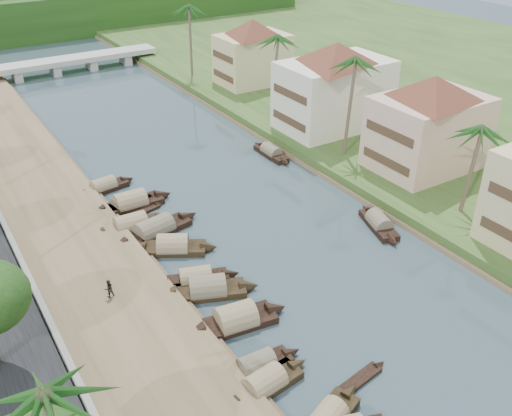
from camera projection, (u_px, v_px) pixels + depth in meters
ground at (369, 314)px, 41.60m from camera, size 220.00×220.00×0.00m
left_bank at (69, 246)px, 48.66m from camera, size 10.00×180.00×0.80m
right_bank at (376, 153)px, 64.75m from camera, size 16.00×180.00×1.20m
retaining_wall at (16, 251)px, 46.25m from camera, size 0.40×180.00×1.10m
treeline at (29, 17)px, 112.91m from camera, size 120.00×14.00×8.00m
bridge at (72, 61)px, 93.52m from camera, size 28.00×4.00×2.40m
building_mid at (429, 122)px, 58.05m from camera, size 14.11×14.11×9.70m
building_far at (335, 85)px, 67.73m from camera, size 15.59×15.59×10.20m
building_distant at (253, 51)px, 83.10m from camera, size 12.62×12.62×9.20m
sampan_3 at (257, 366)px, 36.55m from camera, size 6.80×1.77×1.87m
sampan_4 at (265, 385)px, 35.21m from camera, size 7.29×2.43×2.06m
sampan_5 at (236, 321)px, 40.32m from camera, size 8.29×3.03×2.54m
sampan_6 at (208, 290)px, 43.36m from camera, size 8.19×4.81×2.39m
sampan_7 at (196, 279)px, 44.60m from camera, size 7.31×3.61×1.96m
sampan_8 at (173, 247)px, 48.41m from camera, size 7.58×5.49×2.37m
sampan_9 at (155, 231)px, 50.71m from camera, size 9.85×3.71×2.41m
sampan_10 at (131, 226)px, 51.42m from camera, size 8.31×2.23×2.26m
sampan_11 at (131, 203)px, 54.97m from camera, size 8.68×2.22×2.46m
sampan_12 at (126, 204)px, 54.99m from camera, size 7.44×2.48×1.80m
sampan_13 at (104, 187)px, 57.92m from camera, size 7.13×2.47×1.96m
sampan_15 at (379, 224)px, 51.76m from camera, size 3.61×7.45×2.00m
sampan_16 at (271, 153)px, 65.29m from camera, size 1.56×7.30×1.84m
canoe_1 at (358, 381)px, 35.87m from camera, size 5.37×1.65×0.86m
canoe_2 at (140, 213)px, 54.00m from camera, size 5.77×2.22×0.83m
palm_1 at (478, 131)px, 48.48m from camera, size 3.20×3.20×9.47m
palm_2 at (352, 62)px, 58.09m from camera, size 3.20×3.20×12.01m
palm_3 at (273, 39)px, 70.74m from camera, size 3.20×3.20×10.96m
palm_4 at (43, 399)px, 20.61m from camera, size 3.20×3.20×11.57m
palm_7 at (188, 8)px, 83.72m from camera, size 3.20×3.20×11.83m
tree_6 at (366, 81)px, 70.23m from camera, size 4.85×4.85×6.89m
person_far at (109, 288)px, 41.74m from camera, size 0.73×0.59×1.45m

